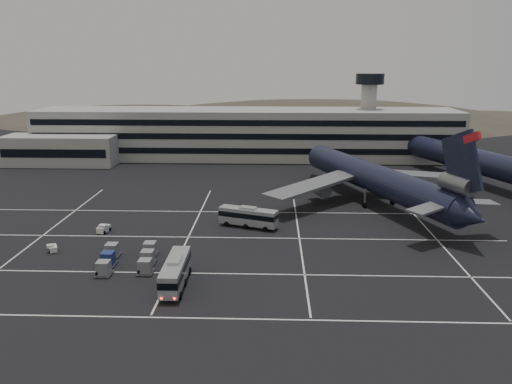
% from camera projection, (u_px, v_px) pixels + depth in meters
% --- Properties ---
extents(ground, '(260.00, 260.00, 0.00)m').
position_uv_depth(ground, '(223.00, 247.00, 76.85)').
color(ground, black).
rests_on(ground, ground).
extents(lane_markings, '(90.00, 55.62, 0.01)m').
position_uv_depth(lane_markings, '(229.00, 245.00, 77.51)').
color(lane_markings, silver).
rests_on(lane_markings, ground).
extents(terminal, '(125.00, 26.00, 24.00)m').
position_uv_depth(terminal, '(236.00, 134.00, 143.84)').
color(terminal, gray).
rests_on(terminal, ground).
extents(hills, '(352.00, 180.00, 44.00)m').
position_uv_depth(hills, '(294.00, 144.00, 243.50)').
color(hills, '#38332B').
rests_on(hills, ground).
extents(trijet_main, '(44.05, 55.30, 18.08)m').
position_uv_depth(trijet_main, '(376.00, 178.00, 97.96)').
color(trijet_main, black).
rests_on(trijet_main, ground).
extents(trijet_far, '(27.92, 55.76, 18.08)m').
position_uv_depth(trijet_far, '(473.00, 159.00, 115.70)').
color(trijet_far, black).
rests_on(trijet_far, ground).
extents(bus_near, '(2.77, 10.57, 3.71)m').
position_uv_depth(bus_near, '(175.00, 271.00, 63.14)').
color(bus_near, '#A0A4A9').
rests_on(bus_near, ground).
extents(bus_far, '(10.44, 5.74, 3.62)m').
position_uv_depth(bus_far, '(248.00, 216.00, 85.28)').
color(bus_far, '#A0A4A9').
rests_on(bus_far, ground).
extents(tug_a, '(1.92, 2.63, 1.53)m').
position_uv_depth(tug_a, '(103.00, 229.00, 82.89)').
color(tug_a, silver).
rests_on(tug_a, ground).
extents(tug_b, '(1.93, 2.23, 1.23)m').
position_uv_depth(tug_b, '(53.00, 248.00, 74.73)').
color(tug_b, silver).
rests_on(tug_b, ground).
extents(uld_cluster, '(8.70, 9.90, 2.02)m').
position_uv_depth(uld_cluster, '(128.00, 258.00, 69.81)').
color(uld_cluster, '#2D2D30').
rests_on(uld_cluster, ground).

